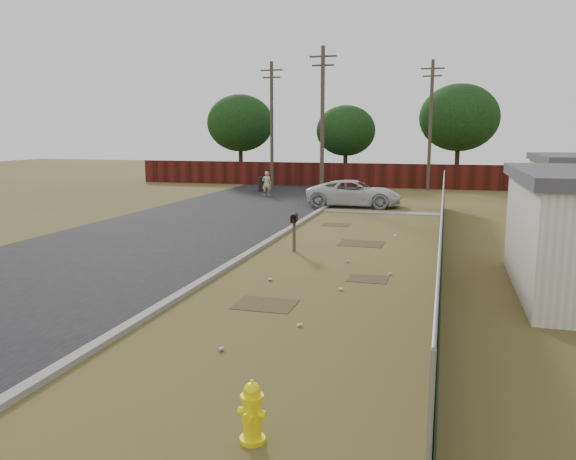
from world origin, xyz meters
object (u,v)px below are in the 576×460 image
(fire_hydrant, at_px, (252,413))
(mailbox, at_px, (294,221))
(trash_bin, at_px, (263,184))
(pedestrian, at_px, (267,184))
(pickup_truck, at_px, (354,193))

(fire_hydrant, bearing_deg, mailbox, 102.38)
(trash_bin, bearing_deg, pedestrian, -66.95)
(fire_hydrant, relative_size, trash_bin, 0.84)
(pickup_truck, height_order, trash_bin, pickup_truck)
(fire_hydrant, height_order, trash_bin, trash_bin)
(fire_hydrant, distance_m, trash_bin, 32.19)
(mailbox, xyz_separation_m, pedestrian, (-6.15, 16.15, -0.24))
(fire_hydrant, xyz_separation_m, pedestrian, (-8.73, 27.88, 0.41))
(pickup_truck, xyz_separation_m, pedestrian, (-6.23, 3.57, 0.08))
(mailbox, height_order, pickup_truck, pickup_truck)
(pickup_truck, distance_m, pedestrian, 7.18)
(pickup_truck, bearing_deg, pedestrian, 57.72)
(pickup_truck, bearing_deg, mailbox, 177.13)
(fire_hydrant, xyz_separation_m, mailbox, (-2.58, 11.74, 0.65))
(pedestrian, height_order, trash_bin, pedestrian)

